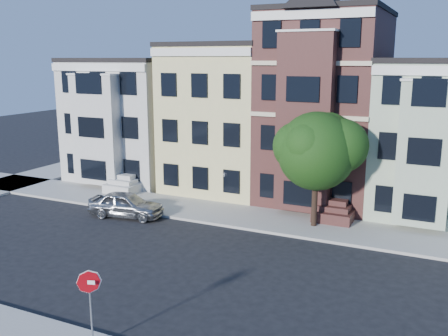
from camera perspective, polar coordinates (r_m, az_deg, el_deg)
The scene contains 10 objects.
ground at distance 21.81m, azimuth 1.43°, elevation -12.73°, with size 120.00×120.00×0.00m, color black.
far_sidewalk at distance 28.76m, azimuth 7.93°, elevation -6.33°, with size 60.00×4.00×0.15m, color #9E9B93.
house_white at distance 40.12m, azimuth -9.87°, elevation 5.42°, with size 8.00×9.00×9.00m, color beige.
house_yellow at distance 36.09m, azimuth 0.62°, elevation 5.64°, with size 7.00×9.00×10.00m, color beige.
house_brown at distance 33.68m, azimuth 11.58°, elevation 6.61°, with size 7.00×9.00×12.00m, color #43211D.
house_green at distance 32.95m, azimuth 22.51°, elevation 3.16°, with size 6.00×9.00×9.00m, color #A3B699.
street_tree at distance 27.43m, azimuth 10.51°, elevation 1.31°, with size 6.75×6.75×7.85m, color #1E4512, non-canonical shape.
parked_car at distance 30.29m, azimuth -11.13°, elevation -4.12°, with size 1.80×4.48×1.53m, color gray.
fire_hydrant at distance 31.64m, azimuth -11.03°, elevation -3.89°, with size 0.25×0.25×0.71m, color silver.
stop_sign at distance 17.14m, azimuth -15.01°, elevation -14.63°, with size 0.79×0.11×2.89m, color #AE070F, non-canonical shape.
Camera 1 is at (7.94, -18.07, 9.27)m, focal length 40.00 mm.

